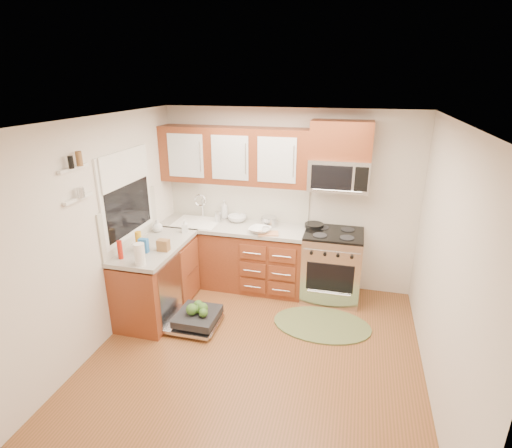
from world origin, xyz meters
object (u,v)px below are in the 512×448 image
(upper_cabinets, at_px, (234,155))
(bowl_b, at_px, (237,219))
(range, at_px, (332,265))
(microwave, at_px, (339,175))
(cutting_board, at_px, (268,234))
(stock_pot, at_px, (269,221))
(paper_towel_roll, at_px, (140,254))
(cup, at_px, (266,230))
(dishwasher, at_px, (195,319))
(skillet, at_px, (314,225))
(bowl_a, at_px, (260,230))
(rug, at_px, (322,325))
(sink, at_px, (197,230))

(upper_cabinets, relative_size, bowl_b, 7.67)
(range, bearing_deg, upper_cabinets, 174.11)
(upper_cabinets, bearing_deg, range, -5.89)
(microwave, relative_size, cutting_board, 2.86)
(stock_pot, relative_size, paper_towel_roll, 0.87)
(cutting_board, relative_size, cup, 2.44)
(dishwasher, relative_size, skillet, 2.70)
(paper_towel_roll, bearing_deg, range, 35.96)
(bowl_a, bearing_deg, bowl_b, 140.30)
(range, distance_m, bowl_b, 1.48)
(bowl_a, relative_size, bowl_b, 1.06)
(rug, bearing_deg, skillet, 105.56)
(range, xyz_separation_m, paper_towel_roll, (-2.00, -1.45, 0.58))
(dishwasher, xyz_separation_m, skillet, (1.26, 1.27, 0.87))
(microwave, height_order, paper_towel_roll, microwave)
(skillet, distance_m, stock_pot, 0.62)
(cup, bearing_deg, microwave, 18.84)
(bowl_a, bearing_deg, dishwasher, -121.33)
(skillet, xyz_separation_m, paper_towel_roll, (-1.72, -1.59, 0.08))
(upper_cabinets, bearing_deg, bowl_b, 49.10)
(cutting_board, relative_size, bowl_a, 0.94)
(microwave, bearing_deg, skillet, 175.74)
(sink, height_order, dishwasher, sink)
(stock_pot, bearing_deg, rug, -44.04)
(dishwasher, bearing_deg, stock_pot, 62.55)
(sink, relative_size, skillet, 2.40)
(range, xyz_separation_m, cutting_board, (-0.84, -0.21, 0.46))
(stock_pot, bearing_deg, range, -6.45)
(dishwasher, xyz_separation_m, bowl_a, (0.58, 0.95, 0.86))
(dishwasher, relative_size, bowl_a, 2.48)
(rug, xyz_separation_m, paper_towel_roll, (-1.96, -0.72, 1.04))
(microwave, xyz_separation_m, cup, (-0.88, -0.30, -0.73))
(range, distance_m, bowl_a, 1.09)
(microwave, height_order, rug, microwave)
(sink, distance_m, stock_pot, 1.05)
(dishwasher, height_order, rug, dishwasher)
(paper_towel_roll, height_order, bowl_b, paper_towel_roll)
(sink, height_order, cup, cup)
(dishwasher, relative_size, stock_pot, 3.20)
(upper_cabinets, relative_size, rug, 1.72)
(skillet, bearing_deg, paper_towel_roll, -137.21)
(sink, bearing_deg, stock_pot, 6.20)
(sink, bearing_deg, range, 0.30)
(sink, relative_size, cutting_board, 2.33)
(sink, relative_size, cup, 5.68)
(skillet, bearing_deg, cup, -151.83)
(microwave, height_order, skillet, microwave)
(dishwasher, height_order, cutting_board, cutting_board)
(upper_cabinets, distance_m, dishwasher, 2.19)
(sink, xyz_separation_m, stock_pot, (1.03, 0.11, 0.19))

